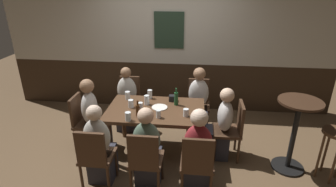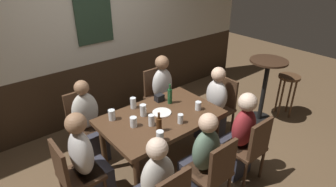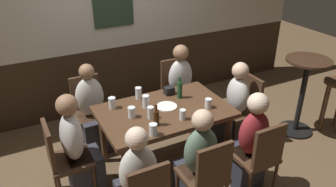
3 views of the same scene
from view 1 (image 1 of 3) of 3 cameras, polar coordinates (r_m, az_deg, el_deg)
ground_plane at (r=4.32m, az=-2.44°, el=-12.10°), size 12.00×12.00×0.00m
wall_back at (r=5.30m, az=-0.02°, el=10.16°), size 6.40×0.13×2.60m
dining_table at (r=3.98m, az=-2.60°, el=-4.41°), size 1.41×0.90×0.74m
chair_left_far at (r=4.93m, az=-8.22°, el=-0.98°), size 0.40×0.40×0.88m
chair_head_east at (r=4.05m, az=13.47°, el=-7.02°), size 0.40×0.40×0.88m
chair_head_west at (r=4.35m, az=-17.41°, el=-5.27°), size 0.40×0.40×0.88m
chair_right_far at (r=4.79m, az=6.39°, el=-1.63°), size 0.40×0.40×0.88m
chair_mid_near at (r=3.33m, az=-4.85°, el=-13.61°), size 0.40×0.40×0.88m
chair_right_near at (r=3.29m, az=6.22°, el=-14.29°), size 0.40×0.40×0.88m
chair_left_near at (r=3.49m, az=-15.18°, el=-12.54°), size 0.40×0.40×0.88m
person_left_far at (r=4.80m, az=-8.67°, el=-2.09°), size 0.34×0.37×1.12m
person_head_east at (r=4.05m, az=11.11°, el=-7.31°), size 0.37×0.34×1.10m
person_head_west at (r=4.29m, az=-15.41°, el=-5.49°), size 0.37×0.34×1.16m
person_right_far at (r=4.64m, az=6.38°, el=-2.54°), size 0.34×0.37×1.15m
person_mid_near at (r=3.48m, az=-4.33°, el=-12.37°), size 0.34×0.37×1.12m
person_right_near at (r=3.42m, az=6.23°, el=-12.83°), size 0.34×0.37×1.13m
person_left_near at (r=3.63m, az=-14.23°, el=-11.42°), size 0.34×0.37×1.12m
tumbler_short at (r=3.86m, az=-5.85°, el=-2.92°), size 0.07×0.07×0.13m
highball_clear at (r=4.00m, az=-7.87°, el=-2.20°), size 0.08×0.08×0.12m
tumbler_water at (r=3.67m, az=-2.04°, el=-4.47°), size 0.07×0.07×0.11m
pint_glass_amber at (r=3.71m, az=3.82°, el=-4.15°), size 0.08×0.08×0.11m
beer_glass_half at (r=4.06m, az=-4.51°, el=-1.46°), size 0.08×0.08×0.15m
pint_glass_pale at (r=4.26m, az=-3.86°, el=-0.27°), size 0.07×0.07×0.14m
beer_glass_tall at (r=4.27m, az=-8.55°, el=-0.47°), size 0.08×0.08×0.13m
pint_glass_stout at (r=3.63m, az=-8.46°, el=-4.94°), size 0.08×0.08×0.12m
beer_bottle_green at (r=4.01m, az=1.74°, el=-1.02°), size 0.06×0.06×0.27m
beer_bottle_brown at (r=3.72m, az=-6.41°, el=-3.48°), size 0.06×0.06×0.23m
plate_white_large at (r=3.96m, az=-1.80°, el=-2.95°), size 0.23×0.23×0.01m
condiment_caddy at (r=4.17m, az=0.98°, el=-0.99°), size 0.11×0.09×0.09m
side_bar_table at (r=4.02m, az=25.27°, el=-7.02°), size 0.56×0.56×1.05m
bar_stool at (r=4.10m, az=31.77°, el=-8.65°), size 0.34×0.34×0.72m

